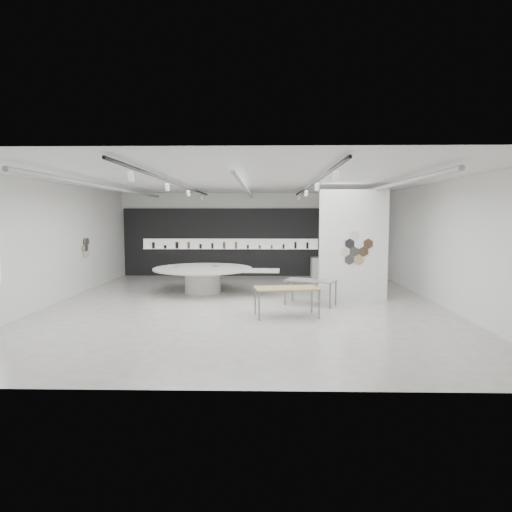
{
  "coord_description": "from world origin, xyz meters",
  "views": [
    {
      "loc": [
        0.65,
        -13.96,
        2.74
      ],
      "look_at": [
        0.31,
        1.2,
        1.42
      ],
      "focal_mm": 32.0,
      "sensor_mm": 36.0,
      "label": 1
    }
  ],
  "objects_px": {
    "sample_table_stone": "(311,282)",
    "partition_column": "(353,245)",
    "sample_table_wood": "(287,290)",
    "display_island": "(205,276)",
    "kitchen_counter": "(329,267)"
  },
  "relations": [
    {
      "from": "sample_table_stone",
      "to": "partition_column",
      "type": "bearing_deg",
      "value": 32.71
    },
    {
      "from": "partition_column",
      "to": "sample_table_wood",
      "type": "relative_size",
      "value": 1.98
    },
    {
      "from": "kitchen_counter",
      "to": "sample_table_wood",
      "type": "bearing_deg",
      "value": -108.18
    },
    {
      "from": "display_island",
      "to": "kitchen_counter",
      "type": "xyz_separation_m",
      "value": [
        5.04,
        4.3,
        -0.12
      ]
    },
    {
      "from": "sample_table_stone",
      "to": "kitchen_counter",
      "type": "bearing_deg",
      "value": 77.35
    },
    {
      "from": "partition_column",
      "to": "sample_table_wood",
      "type": "bearing_deg",
      "value": -131.15
    },
    {
      "from": "sample_table_wood",
      "to": "kitchen_counter",
      "type": "bearing_deg",
      "value": 74.43
    },
    {
      "from": "sample_table_stone",
      "to": "sample_table_wood",
      "type": "bearing_deg",
      "value": -116.02
    },
    {
      "from": "display_island",
      "to": "kitchen_counter",
      "type": "relative_size",
      "value": 2.78
    },
    {
      "from": "display_island",
      "to": "sample_table_wood",
      "type": "relative_size",
      "value": 2.52
    },
    {
      "from": "display_island",
      "to": "kitchen_counter",
      "type": "height_order",
      "value": "kitchen_counter"
    },
    {
      "from": "sample_table_wood",
      "to": "kitchen_counter",
      "type": "height_order",
      "value": "kitchen_counter"
    },
    {
      "from": "display_island",
      "to": "sample_table_stone",
      "type": "distance_m",
      "value": 4.2
    },
    {
      "from": "sample_table_wood",
      "to": "sample_table_stone",
      "type": "height_order",
      "value": "sample_table_wood"
    },
    {
      "from": "sample_table_stone",
      "to": "kitchen_counter",
      "type": "relative_size",
      "value": 1.02
    }
  ]
}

